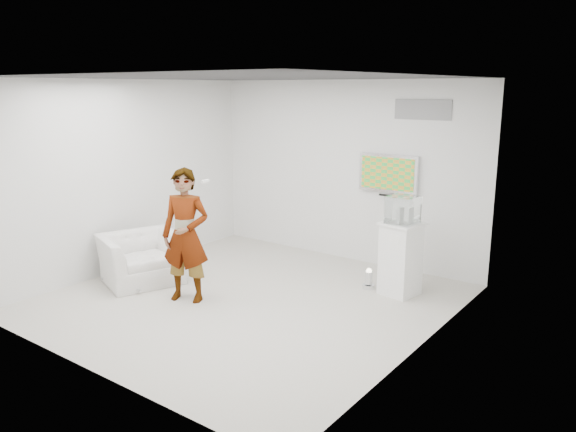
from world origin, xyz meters
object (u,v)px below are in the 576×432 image
(tv, at_px, (388,173))
(floor_uplight, at_px, (369,279))
(armchair, at_px, (141,258))
(person, at_px, (186,236))
(pedestal, at_px, (401,259))

(tv, bearing_deg, floor_uplight, -75.56)
(armchair, distance_m, floor_uplight, 3.41)
(person, xyz_separation_m, armchair, (-1.10, 0.11, -0.55))
(armchair, bearing_deg, person, -74.66)
(tv, height_order, person, tv)
(person, relative_size, armchair, 1.63)
(tv, distance_m, floor_uplight, 1.78)
(tv, xyz_separation_m, floor_uplight, (0.27, -1.06, -1.41))
(armchair, xyz_separation_m, floor_uplight, (2.91, 1.77, -0.22))
(tv, distance_m, pedestal, 1.60)
(tv, xyz_separation_m, armchair, (-2.64, -2.83, -1.18))
(person, height_order, pedestal, person)
(floor_uplight, bearing_deg, tv, 104.44)
(pedestal, relative_size, floor_uplight, 3.61)
(armchair, bearing_deg, pedestal, -40.45)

